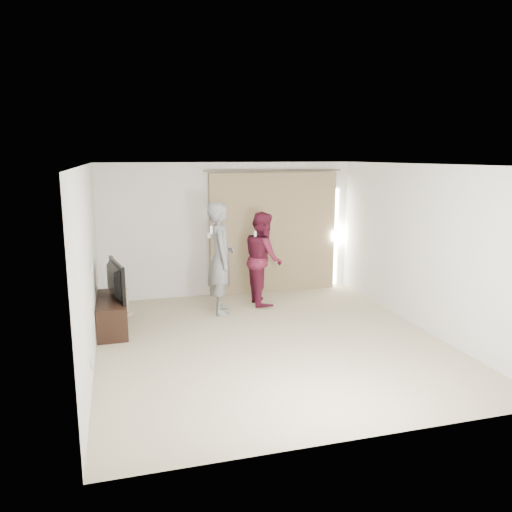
# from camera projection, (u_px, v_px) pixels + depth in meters

# --- Properties ---
(floor) EXTENTS (5.50, 5.50, 0.00)m
(floor) POSITION_uv_depth(u_px,v_px,m) (270.00, 341.00, 7.45)
(floor) COLOR #BCAE8D
(floor) RESTS_ON ground
(wall_back) EXTENTS (5.00, 0.04, 2.60)m
(wall_back) POSITION_uv_depth(u_px,v_px,m) (229.00, 229.00, 9.79)
(wall_back) COLOR silver
(wall_back) RESTS_ON ground
(wall_left) EXTENTS (0.04, 5.50, 2.60)m
(wall_left) POSITION_uv_depth(u_px,v_px,m) (89.00, 266.00, 6.54)
(wall_left) COLOR silver
(wall_left) RESTS_ON ground
(ceiling) EXTENTS (5.00, 5.50, 0.01)m
(ceiling) POSITION_uv_depth(u_px,v_px,m) (271.00, 165.00, 6.94)
(ceiling) COLOR white
(ceiling) RESTS_ON wall_back
(curtain) EXTENTS (2.80, 0.11, 2.46)m
(curtain) POSITION_uv_depth(u_px,v_px,m) (274.00, 233.00, 9.99)
(curtain) COLOR #8F7858
(curtain) RESTS_ON ground
(tv_console) EXTENTS (0.46, 1.31, 0.51)m
(tv_console) POSITION_uv_depth(u_px,v_px,m) (112.00, 314.00, 7.91)
(tv_console) COLOR black
(tv_console) RESTS_ON ground
(tv) EXTENTS (0.32, 1.04, 0.60)m
(tv) POSITION_uv_depth(u_px,v_px,m) (110.00, 280.00, 7.80)
(tv) COLOR black
(tv) RESTS_ON tv_console
(scratching_post) EXTENTS (0.35, 0.35, 0.46)m
(scratching_post) POSITION_uv_depth(u_px,v_px,m) (123.00, 304.00, 8.67)
(scratching_post) COLOR tan
(scratching_post) RESTS_ON ground
(person_man) EXTENTS (0.57, 0.78, 1.95)m
(person_man) POSITION_uv_depth(u_px,v_px,m) (221.00, 258.00, 8.65)
(person_man) COLOR slate
(person_man) RESTS_ON ground
(person_woman) EXTENTS (0.67, 0.85, 1.72)m
(person_woman) POSITION_uv_depth(u_px,v_px,m) (263.00, 258.00, 9.22)
(person_woman) COLOR #581529
(person_woman) RESTS_ON ground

